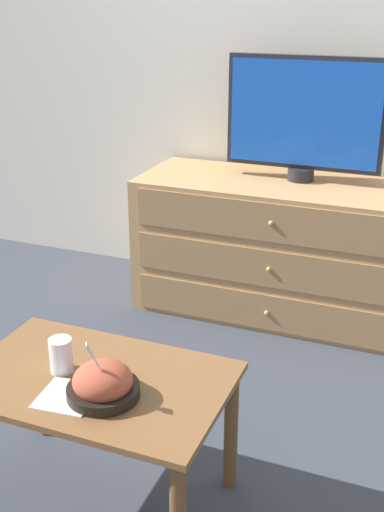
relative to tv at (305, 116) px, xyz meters
name	(u,v)px	position (x,y,z in m)	size (l,w,h in m)	color
ground_plane	(310,288)	(0.04, 0.23, -0.96)	(12.00, 12.00, 0.00)	#383D47
wall_back	(331,34)	(0.04, 0.25, 0.34)	(12.00, 0.05, 2.60)	silver
dresser	(284,249)	(-0.04, -0.07, -0.63)	(1.41, 0.56, 0.66)	tan
tv	(305,116)	(0.00, 0.00, 0.00)	(0.73, 0.12, 0.57)	#232328
coffee_table	(96,400)	(-0.24, -1.56, -0.59)	(0.78, 0.50, 0.45)	brown
takeout_bowl	(103,384)	(-0.17, -1.63, -0.47)	(0.20, 0.20, 0.19)	black
drink_cup	(61,357)	(-0.34, -1.56, -0.47)	(0.07, 0.07, 0.11)	#9E6638
napkin	(67,396)	(-0.26, -1.67, -0.51)	(0.17, 0.17, 0.00)	white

